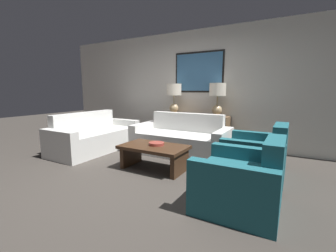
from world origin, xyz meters
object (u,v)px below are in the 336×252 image
Objects in this scene: table_lamp_left at (174,94)px; coffee_table at (154,152)px; console_table at (194,131)px; couch_by_back_wall at (181,140)px; decorative_bowl at (156,144)px; table_lamp_right at (217,95)px; armchair_near_camera at (242,182)px; armchair_near_back_wall at (257,157)px; couch_by_side at (95,137)px.

table_lamp_left is 2.04m from coffee_table.
table_lamp_left reaches higher than coffee_table.
console_table is 0.98m from table_lamp_left.
couch_by_back_wall is (0.53, -0.69, -0.92)m from table_lamp_left.
decorative_bowl reaches higher than coffee_table.
table_lamp_left is 1.26m from couch_by_back_wall.
coffee_table is 4.25× the size of decorative_bowl.
coffee_table is at bearing -72.43° from table_lamp_left.
decorative_bowl is at bearing -105.67° from table_lamp_right.
couch_by_back_wall is at bearing 133.61° from armchair_near_camera.
table_lamp_left reaches higher than console_table.
table_lamp_right reaches higher than console_table.
armchair_near_back_wall is at bearing 18.98° from decorative_bowl.
coffee_table is 0.14m from decorative_bowl.
table_lamp_left is 0.78× the size of armchair_near_back_wall.
armchair_near_camera is (2.06, -2.30, -0.91)m from table_lamp_left.
table_lamp_right reaches higher than couch_by_back_wall.
couch_by_side reaches higher than decorative_bowl.
couch_by_side is 2.14× the size of armchair_near_back_wall.
coffee_table is (0.03, -1.05, 0.01)m from couch_by_back_wall.
couch_by_side reaches higher than coffee_table.
table_lamp_left is 2.55m from armchair_near_back_wall.
armchair_near_back_wall is (1.01, -1.19, -0.91)m from table_lamp_right.
couch_by_back_wall reaches higher than armchair_near_camera.
table_lamp_right is 0.78× the size of armchair_near_camera.
armchair_near_back_wall is (2.06, -1.19, -0.91)m from table_lamp_left.
decorative_bowl is at bearing -11.06° from couch_by_side.
decorative_bowl is (0.05, -1.01, 0.14)m from couch_by_back_wall.
armchair_near_back_wall is at bearing -37.79° from console_table.
table_lamp_left reaches higher than armchair_near_back_wall.
couch_by_side is (-1.75, -1.35, -0.09)m from console_table.
table_lamp_right is at bearing 130.28° from armchair_near_back_wall.
table_lamp_right is 2.80m from couch_by_side.
armchair_near_back_wall reaches higher than coffee_table.
table_lamp_right is (0.53, 0.00, 0.83)m from console_table.
decorative_bowl is at bearing 157.91° from armchair_near_camera.
table_lamp_left is 0.36× the size of couch_by_back_wall.
coffee_table is 1.61m from armchair_near_camera.
console_table is 1.72× the size of armchair_near_back_wall.
coffee_table is at bearing -89.10° from console_table.
table_lamp_right is at bearing 0.00° from table_lamp_left.
couch_by_side is 1.84m from decorative_bowl.
armchair_near_back_wall reaches higher than console_table.
couch_by_side is at bearing 167.39° from coffee_table.
console_table is 1.46× the size of coffee_table.
console_table is 2.21m from couch_by_side.
console_table is at bearing 91.64° from decorative_bowl.
table_lamp_left is 1.95m from decorative_bowl.
armchair_near_back_wall is at bearing -30.01° from table_lamp_left.
couch_by_side is at bearing -159.54° from couch_by_back_wall.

